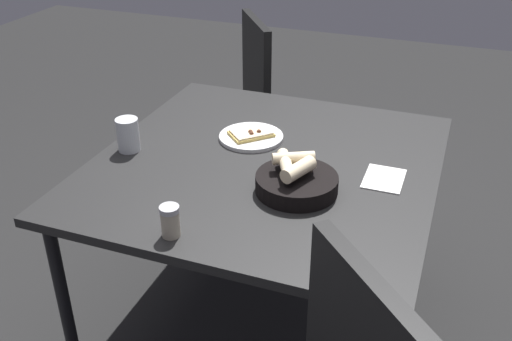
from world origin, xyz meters
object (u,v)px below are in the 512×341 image
Objects in this scene: bread_basket at (296,181)px; pepper_shaker at (170,223)px; pizza_plate at (251,136)px; chair_near at (234,105)px; dining_table at (266,175)px; beer_glass at (128,136)px.

pepper_shaker is at bearing -36.18° from bread_basket.
chair_near is (-0.68, -0.35, -0.20)m from pizza_plate.
dining_table is 0.49m from beer_glass.
beer_glass reaches higher than bread_basket.
pizza_plate is 0.92× the size of bread_basket.
bread_basket is at bearing 41.34° from pizza_plate.
beer_glass reaches higher than pepper_shaker.
dining_table is 0.23m from bread_basket.
beer_glass is (0.09, -0.47, 0.10)m from dining_table.
beer_glass is 0.54m from pepper_shaker.
dining_table is at bearing 37.52° from pizza_plate.
pizza_plate is at bearing -142.48° from dining_table.
chair_near is at bearing 179.46° from beer_glass.
pizza_plate is at bearing 122.11° from beer_glass.
chair_near is (-1.31, -0.36, -0.23)m from pepper_shaker.
pizza_plate is 0.24× the size of chair_near.
bread_basket is at bearing 44.48° from dining_table.
chair_near is at bearing -150.82° from dining_table.
dining_table is at bearing 100.75° from beer_glass.
chair_near reaches higher than pizza_plate.
pizza_plate reaches higher than dining_table.
bread_basket is at bearing 143.82° from pepper_shaker.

